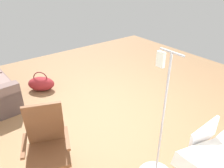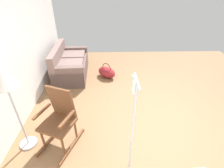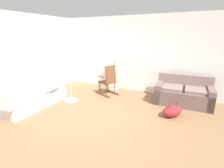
{
  "view_description": "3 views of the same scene",
  "coord_description": "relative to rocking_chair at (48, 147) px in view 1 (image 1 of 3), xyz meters",
  "views": [
    {
      "loc": [
        -2.59,
        2.21,
        2.38
      ],
      "look_at": [
        -0.17,
        0.36,
        0.75
      ],
      "focal_mm": 35.45,
      "sensor_mm": 36.0,
      "label": 1
    },
    {
      "loc": [
        -2.59,
        0.84,
        2.41
      ],
      "look_at": [
        0.1,
        0.77,
        0.72
      ],
      "focal_mm": 26.73,
      "sensor_mm": 36.0,
      "label": 2
    },
    {
      "loc": [
        2.02,
        -3.33,
        2.03
      ],
      "look_at": [
        0.06,
        0.6,
        0.75
      ],
      "focal_mm": 26.85,
      "sensor_mm": 36.0,
      "label": 3
    }
  ],
  "objects": [
    {
      "name": "rocking_chair",
      "position": [
        0.0,
        0.0,
        0.0
      ],
      "size": [
        0.88,
        0.72,
        1.05
      ],
      "color": "brown",
      "rests_on": "ground"
    },
    {
      "name": "ground_plane",
      "position": [
        0.59,
        -1.63,
        -0.5
      ],
      "size": [
        7.22,
        7.22,
        0.0
      ],
      "primitive_type": "plane",
      "color": "olive"
    },
    {
      "name": "iv_pole",
      "position": [
        -0.79,
        -1.04,
        -0.25
      ],
      "size": [
        0.44,
        0.44,
        1.69
      ],
      "color": "#B2B5BA",
      "rests_on": "ground"
    },
    {
      "name": "duffel_bag",
      "position": [
        2.24,
        -0.75,
        -0.35
      ],
      "size": [
        0.61,
        0.63,
        0.43
      ],
      "color": "maroon",
      "rests_on": "ground"
    }
  ]
}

